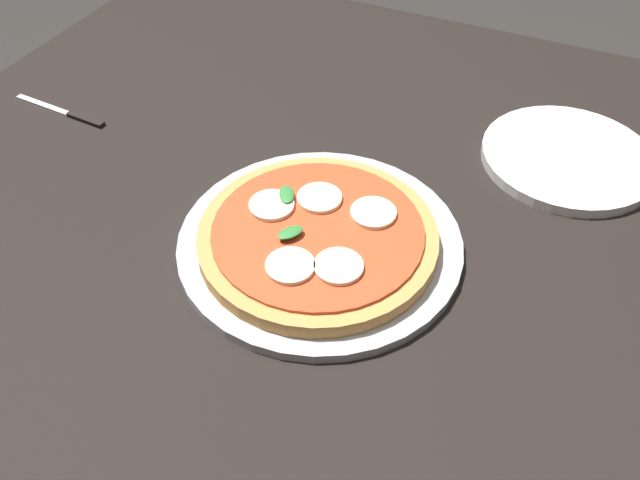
{
  "coord_description": "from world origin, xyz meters",
  "views": [
    {
      "loc": [
        -0.21,
        0.54,
        1.31
      ],
      "look_at": [
        0.02,
        0.06,
        0.78
      ],
      "focal_mm": 37.1,
      "sensor_mm": 36.0,
      "label": 1
    }
  ],
  "objects": [
    {
      "name": "dining_table",
      "position": [
        0.0,
        0.0,
        0.67
      ],
      "size": [
        1.25,
        1.08,
        0.77
      ],
      "color": "black",
      "rests_on": "ground_plane"
    },
    {
      "name": "serving_tray",
      "position": [
        0.02,
        0.06,
        0.78
      ],
      "size": [
        0.32,
        0.32,
        0.01
      ],
      "primitive_type": "cylinder",
      "color": "#B2B2B7",
      "rests_on": "dining_table"
    },
    {
      "name": "knife",
      "position": [
        0.45,
        -0.03,
        0.77
      ],
      "size": [
        0.16,
        0.02,
        0.01
      ],
      "color": "black",
      "rests_on": "dining_table"
    },
    {
      "name": "pizza",
      "position": [
        0.01,
        0.06,
        0.8
      ],
      "size": [
        0.27,
        0.27,
        0.03
      ],
      "color": "tan",
      "rests_on": "serving_tray"
    },
    {
      "name": "plate_white",
      "position": [
        -0.21,
        -0.22,
        0.78
      ],
      "size": [
        0.22,
        0.22,
        0.01
      ],
      "primitive_type": "cylinder",
      "color": "white",
      "rests_on": "dining_table"
    }
  ]
}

